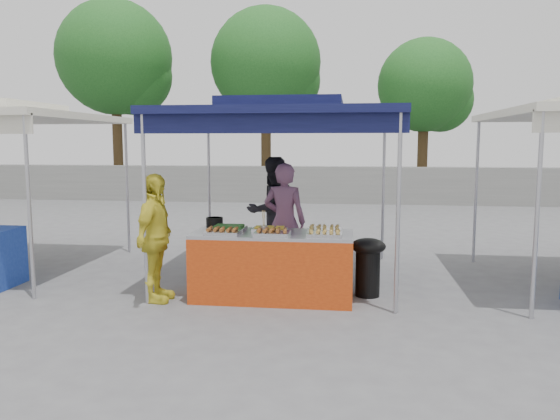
# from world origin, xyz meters

# --- Properties ---
(ground_plane) EXTENTS (80.00, 80.00, 0.00)m
(ground_plane) POSITION_xyz_m (0.00, 0.00, 0.00)
(ground_plane) COLOR #555557
(back_wall) EXTENTS (40.00, 0.25, 1.20)m
(back_wall) POSITION_xyz_m (0.00, 11.00, 0.60)
(back_wall) COLOR slate
(back_wall) RESTS_ON ground_plane
(main_canopy) EXTENTS (3.20, 3.20, 2.57)m
(main_canopy) POSITION_xyz_m (0.00, 0.97, 2.37)
(main_canopy) COLOR #B2B1B9
(main_canopy) RESTS_ON ground_plane
(tree_0) EXTENTS (4.16, 4.16, 7.14)m
(tree_0) POSITION_xyz_m (-7.55, 12.79, 4.89)
(tree_0) COLOR #3D2C17
(tree_0) RESTS_ON ground_plane
(tree_1) EXTENTS (3.96, 3.96, 6.81)m
(tree_1) POSITION_xyz_m (-2.02, 13.19, 4.66)
(tree_1) COLOR #3D2C17
(tree_1) RESTS_ON ground_plane
(tree_2) EXTENTS (3.35, 3.26, 5.61)m
(tree_2) POSITION_xyz_m (3.61, 13.29, 3.83)
(tree_2) COLOR #3D2C17
(tree_2) RESTS_ON ground_plane
(vendor_table) EXTENTS (2.00, 0.80, 0.85)m
(vendor_table) POSITION_xyz_m (0.00, -0.10, 0.43)
(vendor_table) COLOR #B73A10
(vendor_table) RESTS_ON ground_plane
(food_tray_fl) EXTENTS (0.42, 0.30, 0.07)m
(food_tray_fl) POSITION_xyz_m (-0.58, -0.34, 0.88)
(food_tray_fl) COLOR silver
(food_tray_fl) RESTS_ON vendor_table
(food_tray_fm) EXTENTS (0.42, 0.30, 0.07)m
(food_tray_fm) POSITION_xyz_m (0.03, -0.34, 0.88)
(food_tray_fm) COLOR silver
(food_tray_fm) RESTS_ON vendor_table
(food_tray_fr) EXTENTS (0.42, 0.30, 0.07)m
(food_tray_fr) POSITION_xyz_m (0.66, -0.33, 0.88)
(food_tray_fr) COLOR silver
(food_tray_fr) RESTS_ON vendor_table
(food_tray_bl) EXTENTS (0.42, 0.30, 0.07)m
(food_tray_bl) POSITION_xyz_m (-0.57, -0.03, 0.88)
(food_tray_bl) COLOR silver
(food_tray_bl) RESTS_ON vendor_table
(food_tray_bm) EXTENTS (0.42, 0.30, 0.07)m
(food_tray_bm) POSITION_xyz_m (-0.05, -0.04, 0.88)
(food_tray_bm) COLOR silver
(food_tray_bm) RESTS_ON vendor_table
(food_tray_br) EXTENTS (0.42, 0.30, 0.07)m
(food_tray_br) POSITION_xyz_m (0.65, -0.01, 0.88)
(food_tray_br) COLOR silver
(food_tray_br) RESTS_ON vendor_table
(cooking_pot) EXTENTS (0.22, 0.22, 0.13)m
(cooking_pot) POSITION_xyz_m (-0.83, 0.25, 0.91)
(cooking_pot) COLOR black
(cooking_pot) RESTS_ON vendor_table
(skewer_cup) EXTENTS (0.09, 0.09, 0.11)m
(skewer_cup) POSITION_xyz_m (-0.09, -0.25, 0.90)
(skewer_cup) COLOR #B2B1B9
(skewer_cup) RESTS_ON vendor_table
(wok_burner) EXTENTS (0.45, 0.45, 0.76)m
(wok_burner) POSITION_xyz_m (1.19, 0.19, 0.45)
(wok_burner) COLOR black
(wok_burner) RESTS_ON ground_plane
(crate_left) EXTENTS (0.51, 0.36, 0.31)m
(crate_left) POSITION_xyz_m (-0.45, 0.47, 0.15)
(crate_left) COLOR #12289A
(crate_left) RESTS_ON ground_plane
(crate_right) EXTENTS (0.51, 0.36, 0.31)m
(crate_right) POSITION_xyz_m (0.44, 0.59, 0.15)
(crate_right) COLOR #12289A
(crate_right) RESTS_ON ground_plane
(crate_stacked) EXTENTS (0.48, 0.34, 0.29)m
(crate_stacked) POSITION_xyz_m (0.44, 0.59, 0.45)
(crate_stacked) COLOR #12289A
(crate_stacked) RESTS_ON crate_right
(vendor_woman) EXTENTS (0.67, 0.49, 1.69)m
(vendor_woman) POSITION_xyz_m (0.02, 0.93, 0.84)
(vendor_woman) COLOR #825374
(vendor_woman) RESTS_ON ground_plane
(helper_man) EXTENTS (1.07, 1.02, 1.75)m
(helper_man) POSITION_xyz_m (-0.29, 1.82, 0.87)
(helper_man) COLOR black
(helper_man) RESTS_ON ground_plane
(customer_person) EXTENTS (0.41, 0.94, 1.60)m
(customer_person) POSITION_xyz_m (-1.43, -0.39, 0.80)
(customer_person) COLOR gold
(customer_person) RESTS_ON ground_plane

